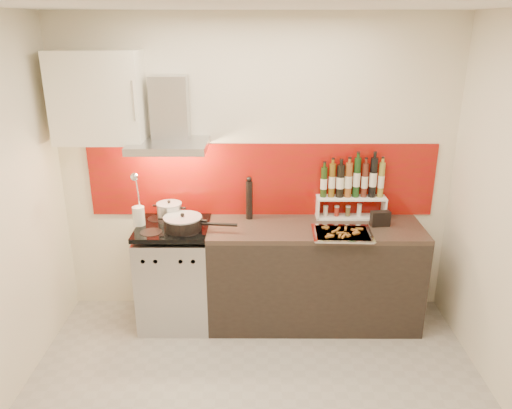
{
  "coord_description": "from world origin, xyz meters",
  "views": [
    {
      "loc": [
        0.01,
        -2.76,
        2.5
      ],
      "look_at": [
        0.0,
        0.95,
        1.15
      ],
      "focal_mm": 35.0,
      "sensor_mm": 36.0,
      "label": 1
    }
  ],
  "objects_px": {
    "stock_pot": "(170,212)",
    "pepper_mill": "(249,198)",
    "range_stove": "(176,275)",
    "baking_tray": "(342,234)",
    "saute_pan": "(184,223)",
    "counter": "(314,274)"
  },
  "relations": [
    {
      "from": "stock_pot",
      "to": "pepper_mill",
      "type": "height_order",
      "value": "pepper_mill"
    },
    {
      "from": "stock_pot",
      "to": "pepper_mill",
      "type": "distance_m",
      "value": 0.69
    },
    {
      "from": "range_stove",
      "to": "counter",
      "type": "relative_size",
      "value": 0.51
    },
    {
      "from": "counter",
      "to": "stock_pot",
      "type": "xyz_separation_m",
      "value": [
        -1.24,
        0.11,
        0.54
      ]
    },
    {
      "from": "stock_pot",
      "to": "pepper_mill",
      "type": "relative_size",
      "value": 0.56
    },
    {
      "from": "stock_pot",
      "to": "range_stove",
      "type": "bearing_deg",
      "value": -70.92
    },
    {
      "from": "range_stove",
      "to": "baking_tray",
      "type": "xyz_separation_m",
      "value": [
        1.39,
        -0.18,
        0.47
      ]
    },
    {
      "from": "counter",
      "to": "baking_tray",
      "type": "relative_size",
      "value": 3.7
    },
    {
      "from": "pepper_mill",
      "to": "baking_tray",
      "type": "xyz_separation_m",
      "value": [
        0.75,
        -0.37,
        -0.17
      ]
    },
    {
      "from": "stock_pot",
      "to": "baking_tray",
      "type": "distance_m",
      "value": 1.46
    },
    {
      "from": "range_stove",
      "to": "stock_pot",
      "type": "distance_m",
      "value": 0.56
    },
    {
      "from": "saute_pan",
      "to": "pepper_mill",
      "type": "height_order",
      "value": "pepper_mill"
    },
    {
      "from": "range_stove",
      "to": "stock_pot",
      "type": "xyz_separation_m",
      "value": [
        -0.04,
        0.11,
        0.55
      ]
    },
    {
      "from": "stock_pot",
      "to": "saute_pan",
      "type": "relative_size",
      "value": 0.35
    },
    {
      "from": "saute_pan",
      "to": "baking_tray",
      "type": "relative_size",
      "value": 1.25
    },
    {
      "from": "range_stove",
      "to": "pepper_mill",
      "type": "relative_size",
      "value": 2.39
    },
    {
      "from": "counter",
      "to": "baking_tray",
      "type": "height_order",
      "value": "baking_tray"
    },
    {
      "from": "saute_pan",
      "to": "baking_tray",
      "type": "xyz_separation_m",
      "value": [
        1.28,
        -0.1,
        -0.05
      ]
    },
    {
      "from": "saute_pan",
      "to": "counter",
      "type": "bearing_deg",
      "value": 4.49
    },
    {
      "from": "saute_pan",
      "to": "baking_tray",
      "type": "bearing_deg",
      "value": -4.48
    },
    {
      "from": "counter",
      "to": "baking_tray",
      "type": "distance_m",
      "value": 0.54
    },
    {
      "from": "baking_tray",
      "to": "saute_pan",
      "type": "bearing_deg",
      "value": 175.52
    }
  ]
}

